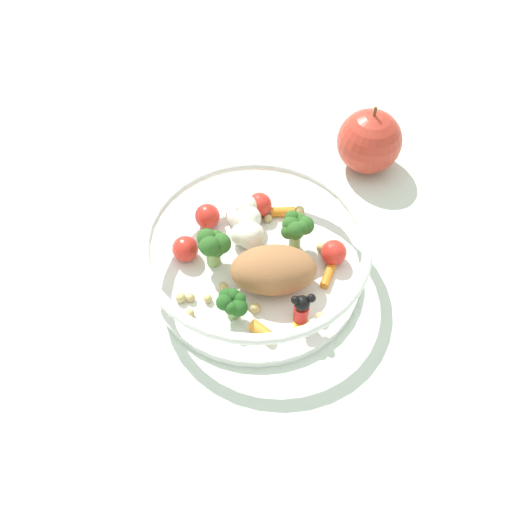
% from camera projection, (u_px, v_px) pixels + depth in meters
% --- Properties ---
extents(ground_plane, '(2.40, 2.40, 0.00)m').
position_uv_depth(ground_plane, '(247.00, 275.00, 0.67)').
color(ground_plane, silver).
extents(food_container, '(0.24, 0.24, 0.06)m').
position_uv_depth(food_container, '(257.00, 254.00, 0.65)').
color(food_container, white).
rests_on(food_container, ground_plane).
extents(loose_apple, '(0.08, 0.08, 0.09)m').
position_uv_depth(loose_apple, '(369.00, 141.00, 0.75)').
color(loose_apple, '#BC3828').
rests_on(loose_apple, ground_plane).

